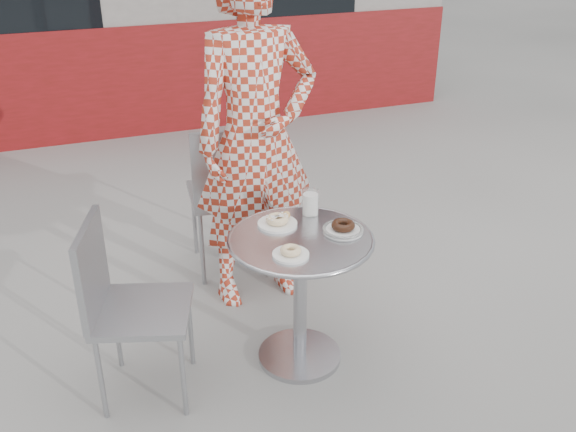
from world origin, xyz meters
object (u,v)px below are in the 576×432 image
object	(u,v)px
bistro_table	(300,269)
plate_near	(291,252)
seated_person	(256,138)
plate_far	(278,221)
plate_checker	(343,228)
chair_left	(144,343)
milk_cup	(310,203)
chair_far	(230,223)

from	to	relation	value
bistro_table	plate_near	world-z (taller)	plate_near
seated_person	plate_far	size ratio (longest dim) A/B	10.04
plate_far	plate_checker	bearing A→B (deg)	-33.21
bistro_table	plate_near	bearing A→B (deg)	-126.69
plate_checker	chair_left	bearing A→B (deg)	176.84
plate_near	milk_cup	xyz separation A→B (m)	(0.23, 0.33, 0.04)
plate_near	chair_left	bearing A→B (deg)	164.59
chair_far	plate_near	bearing A→B (deg)	94.85
bistro_table	milk_cup	bearing A→B (deg)	57.26
chair_left	plate_checker	xyz separation A→B (m)	(0.92, -0.05, 0.42)
chair_far	seated_person	xyz separation A→B (m)	(0.07, -0.32, 0.63)
plate_checker	chair_far	bearing A→B (deg)	104.95
chair_far	plate_checker	size ratio (longest dim) A/B	4.96
bistro_table	plate_checker	size ratio (longest dim) A/B	3.57
seated_person	plate_near	distance (m)	0.81
chair_far	plate_far	distance (m)	0.90
chair_left	milk_cup	bearing A→B (deg)	-61.12
seated_person	plate_far	world-z (taller)	seated_person
plate_checker	milk_cup	distance (m)	0.23
plate_checker	milk_cup	size ratio (longest dim) A/B	1.49
bistro_table	chair_left	size ratio (longest dim) A/B	0.79
bistro_table	milk_cup	distance (m)	0.32
chair_left	plate_checker	size ratio (longest dim) A/B	4.51
plate_far	milk_cup	distance (m)	0.19
bistro_table	chair_far	world-z (taller)	chair_far
plate_near	milk_cup	bearing A→B (deg)	55.64
chair_far	chair_left	world-z (taller)	chair_far
bistro_table	chair_far	size ratio (longest dim) A/B	0.72
chair_far	seated_person	world-z (taller)	seated_person
chair_far	milk_cup	world-z (taller)	chair_far
plate_far	milk_cup	bearing A→B (deg)	14.77
seated_person	milk_cup	bearing A→B (deg)	-79.58
plate_far	chair_left	bearing A→B (deg)	-170.38
chair_far	plate_far	size ratio (longest dim) A/B	5.07
seated_person	plate_far	bearing A→B (deg)	-101.88
plate_near	milk_cup	world-z (taller)	milk_cup
chair_far	plate_far	bearing A→B (deg)	97.48
plate_far	plate_near	xyz separation A→B (m)	(-0.05, -0.28, -0.00)
chair_left	chair_far	bearing A→B (deg)	-17.35
seated_person	chair_left	bearing A→B (deg)	-145.27
plate_far	milk_cup	size ratio (longest dim) A/B	1.46
plate_checker	milk_cup	world-z (taller)	milk_cup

